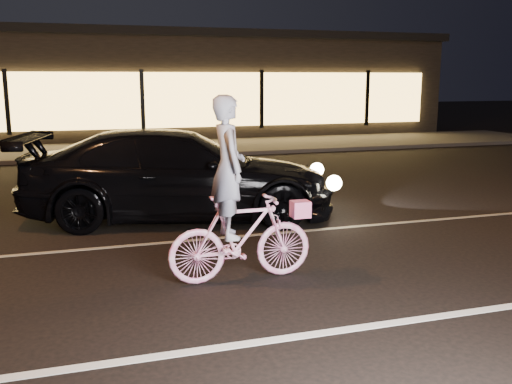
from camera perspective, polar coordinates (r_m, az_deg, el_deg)
name	(u,v)px	position (r m, az deg, el deg)	size (l,w,h in m)	color
ground	(284,280)	(6.98, 2.82, -8.74)	(90.00, 90.00, 0.00)	black
lane_stripe_near	(338,331)	(5.70, 8.17, -13.58)	(60.00, 0.12, 0.01)	silver
lane_stripe_far	(239,236)	(8.79, -1.68, -4.45)	(60.00, 0.10, 0.01)	gray
sidewalk	(150,149)	(19.42, -10.53, 4.24)	(30.00, 4.00, 0.12)	#383533
storefront	(131,84)	(25.22, -12.39, 10.52)	(25.40, 8.42, 4.20)	black
cyclist	(238,217)	(6.73, -1.85, -2.49)	(1.76, 0.61, 2.21)	#E32F86
sedan	(180,175)	(9.88, -7.64, 1.75)	(5.62, 3.19, 1.53)	black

